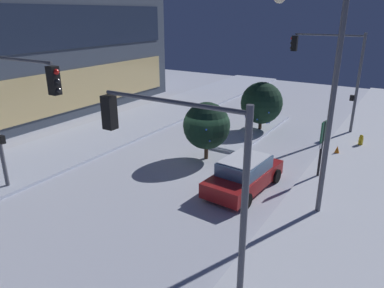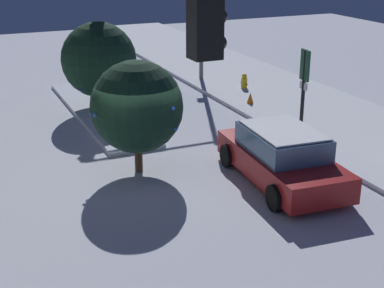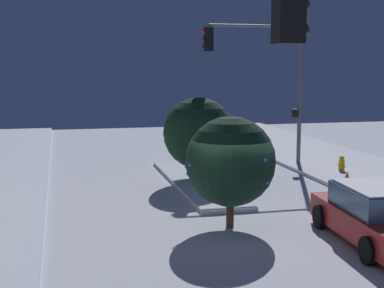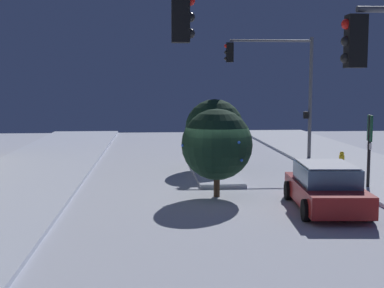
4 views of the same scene
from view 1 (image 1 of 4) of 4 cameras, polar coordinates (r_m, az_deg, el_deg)
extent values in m
plane|color=silver|center=(19.79, 2.17, -2.40)|extent=(52.00, 52.00, 0.00)
cube|color=silver|center=(17.64, 24.81, -7.08)|extent=(52.00, 5.20, 0.14)
cube|color=silver|center=(24.31, -13.92, 1.52)|extent=(52.00, 5.20, 0.14)
cube|color=silver|center=(24.65, 9.90, 2.07)|extent=(9.00, 1.80, 0.14)
cube|color=#E5C67F|center=(28.83, -16.99, 8.51)|extent=(19.33, 0.10, 2.95)
cube|color=#232D42|center=(28.34, -17.93, 17.28)|extent=(19.33, 0.10, 2.95)
cube|color=maroon|center=(16.52, 8.23, -5.35)|extent=(4.59, 2.20, 0.66)
cube|color=slate|center=(16.27, 8.33, -3.40)|extent=(2.53, 1.86, 0.60)
cube|color=white|center=(16.14, 8.39, -2.31)|extent=(2.34, 1.73, 0.04)
sphere|color=#F9E5B2|center=(18.64, 9.81, -2.52)|extent=(0.16, 0.16, 0.16)
sphere|color=#F9E5B2|center=(18.16, 13.38, -3.40)|extent=(0.16, 0.16, 0.16)
cylinder|color=black|center=(18.18, 7.82, -3.56)|extent=(0.67, 0.27, 0.66)
cylinder|color=black|center=(17.47, 13.20, -4.96)|extent=(0.67, 0.27, 0.66)
cylinder|color=black|center=(15.89, 2.66, -7.03)|extent=(0.67, 0.27, 0.66)
cylinder|color=black|center=(15.06, 8.64, -8.87)|extent=(0.67, 0.27, 0.66)
cylinder|color=#565960|center=(9.30, 8.25, -10.91)|extent=(0.18, 0.18, 5.62)
cylinder|color=#565960|center=(9.31, -3.46, 6.74)|extent=(0.12, 4.40, 0.12)
cube|color=black|center=(10.84, -12.97, 4.91)|extent=(0.32, 0.36, 1.00)
sphere|color=red|center=(10.90, -13.82, 6.65)|extent=(0.20, 0.20, 0.20)
sphere|color=black|center=(10.97, -13.68, 5.03)|extent=(0.20, 0.20, 0.20)
sphere|color=black|center=(11.06, -13.55, 3.43)|extent=(0.20, 0.20, 0.20)
cylinder|color=#565960|center=(15.30, -26.34, 11.95)|extent=(0.12, 4.23, 0.12)
cube|color=black|center=(13.65, -21.08, 9.36)|extent=(0.32, 0.36, 1.00)
sphere|color=red|center=(13.45, -20.74, 10.65)|extent=(0.20, 0.20, 0.20)
sphere|color=black|center=(13.50, -20.57, 9.32)|extent=(0.20, 0.20, 0.20)
sphere|color=black|center=(13.56, -20.41, 8.00)|extent=(0.20, 0.20, 0.20)
cube|color=black|center=(17.62, -27.92, 0.62)|extent=(0.20, 0.24, 0.36)
cylinder|color=#565960|center=(25.38, 24.77, 8.40)|extent=(0.18, 0.18, 6.44)
cylinder|color=#565960|center=(25.39, 20.87, 15.85)|extent=(0.12, 4.28, 0.12)
cube|color=black|center=(25.95, 15.95, 15.10)|extent=(0.32, 0.36, 1.00)
sphere|color=red|center=(25.98, 15.60, 15.84)|extent=(0.20, 0.20, 0.20)
sphere|color=black|center=(26.00, 15.53, 15.14)|extent=(0.20, 0.20, 0.20)
sphere|color=black|center=(26.03, 15.47, 14.44)|extent=(0.20, 0.20, 0.20)
cube|color=black|center=(25.56, 24.02, 6.69)|extent=(0.20, 0.24, 0.36)
cylinder|color=#565960|center=(13.94, 21.19, 4.91)|extent=(0.20, 0.20, 8.47)
cylinder|color=gold|center=(23.75, 25.16, 0.26)|extent=(0.26, 0.26, 0.57)
sphere|color=gold|center=(23.64, 25.29, 1.08)|extent=(0.22, 0.22, 0.22)
cylinder|color=gold|center=(23.57, 25.11, 0.20)|extent=(0.12, 0.10, 0.10)
cylinder|color=gold|center=(23.91, 25.23, 0.45)|extent=(0.12, 0.10, 0.10)
cylinder|color=black|center=(18.07, 19.76, -0.99)|extent=(0.12, 0.12, 2.87)
cube|color=#144C2D|center=(17.77, 20.11, 1.84)|extent=(0.55, 0.13, 0.98)
cube|color=white|center=(17.98, 19.86, -0.19)|extent=(0.44, 0.11, 0.24)
cylinder|color=#473323|center=(24.85, 10.74, 2.92)|extent=(0.22, 0.22, 0.76)
sphere|color=black|center=(24.45, 10.97, 6.40)|extent=(2.77, 2.77, 2.77)
sphere|color=blue|center=(24.29, 12.13, 3.34)|extent=(0.10, 0.10, 0.10)
sphere|color=blue|center=(25.38, 13.19, 7.34)|extent=(0.10, 0.10, 0.10)
sphere|color=blue|center=(24.50, 8.47, 4.28)|extent=(0.10, 0.10, 0.10)
sphere|color=blue|center=(25.21, 13.62, 5.79)|extent=(0.10, 0.10, 0.10)
sphere|color=blue|center=(23.58, 10.29, 3.86)|extent=(0.10, 0.10, 0.10)
sphere|color=blue|center=(23.29, 12.10, 4.89)|extent=(0.10, 0.10, 0.10)
sphere|color=blue|center=(24.15, 11.81, 3.28)|extent=(0.10, 0.10, 0.10)
cylinder|color=#473323|center=(19.74, 2.27, -1.20)|extent=(0.22, 0.22, 0.81)
sphere|color=black|center=(19.25, 2.33, 2.91)|extent=(2.54, 2.54, 2.54)
sphere|color=blue|center=(20.17, 4.85, 2.30)|extent=(0.10, 0.10, 0.10)
sphere|color=blue|center=(19.61, -1.29, 3.28)|extent=(0.10, 0.10, 0.10)
sphere|color=blue|center=(19.93, 3.47, 5.87)|extent=(0.10, 0.10, 0.10)
sphere|color=blue|center=(20.32, 0.29, 3.25)|extent=(0.10, 0.10, 0.10)
sphere|color=blue|center=(18.26, 2.82, 0.49)|extent=(0.10, 0.10, 0.10)
sphere|color=blue|center=(17.99, 2.26, 2.28)|extent=(0.10, 0.10, 0.10)
sphere|color=blue|center=(20.32, 0.31, 2.68)|extent=(0.10, 0.10, 0.10)
sphere|color=blue|center=(20.03, 2.02, 5.86)|extent=(0.10, 0.10, 0.10)
cone|color=orange|center=(21.83, 22.01, -0.95)|extent=(0.36, 0.36, 0.55)
camera|label=2|loc=(13.88, -50.54, 7.47)|focal=53.32mm
camera|label=3|loc=(14.06, -51.47, 0.03)|focal=52.74mm
camera|label=4|loc=(12.17, -66.81, -9.76)|focal=49.88mm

